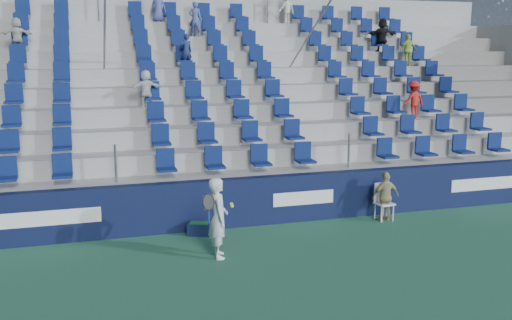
{
  "coord_description": "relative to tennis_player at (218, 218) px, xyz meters",
  "views": [
    {
      "loc": [
        -3.6,
        -9.89,
        4.27
      ],
      "look_at": [
        0.2,
        2.8,
        1.7
      ],
      "focal_mm": 40.0,
      "sensor_mm": 36.0,
      "label": 1
    }
  ],
  "objects": [
    {
      "name": "ground",
      "position": [
        1.1,
        -1.2,
        -0.85
      ],
      "size": [
        70.0,
        70.0,
        0.0
      ],
      "primitive_type": "plane",
      "color": "#2B6647",
      "rests_on": "ground"
    },
    {
      "name": "sponsor_wall",
      "position": [
        1.1,
        1.95,
        -0.25
      ],
      "size": [
        24.0,
        0.32,
        1.2
      ],
      "color": "#0F1639",
      "rests_on": "ground"
    },
    {
      "name": "grandstand",
      "position": [
        1.09,
        7.05,
        1.28
      ],
      "size": [
        24.0,
        8.17,
        6.63
      ],
      "color": "#A8A8A3",
      "rests_on": "ground"
    },
    {
      "name": "tennis_player",
      "position": [
        0.0,
        0.0,
        0.0
      ],
      "size": [
        0.69,
        0.67,
        1.7
      ],
      "color": "silver",
      "rests_on": "ground"
    },
    {
      "name": "line_judge_chair",
      "position": [
        4.62,
        1.45,
        -0.31
      ],
      "size": [
        0.47,
        0.48,
        0.94
      ],
      "color": "white",
      "rests_on": "ground"
    },
    {
      "name": "line_judge",
      "position": [
        4.62,
        1.3,
        -0.22
      ],
      "size": [
        0.76,
        0.35,
        1.27
      ],
      "primitive_type": "imported",
      "rotation": [
        0.0,
        0.0,
        3.19
      ],
      "color": "tan",
      "rests_on": "ground"
    },
    {
      "name": "ball_bin",
      "position": [
        -0.11,
        1.55,
        -0.69
      ],
      "size": [
        0.61,
        0.52,
        0.29
      ],
      "color": "#0F1837",
      "rests_on": "ground"
    }
  ]
}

